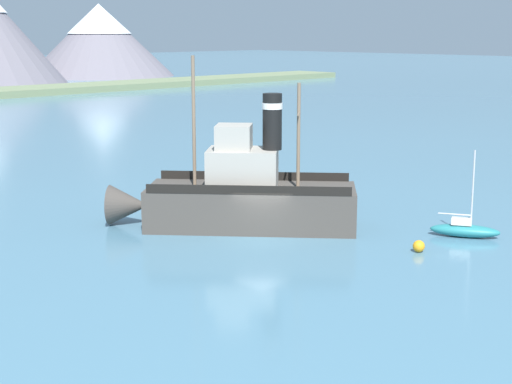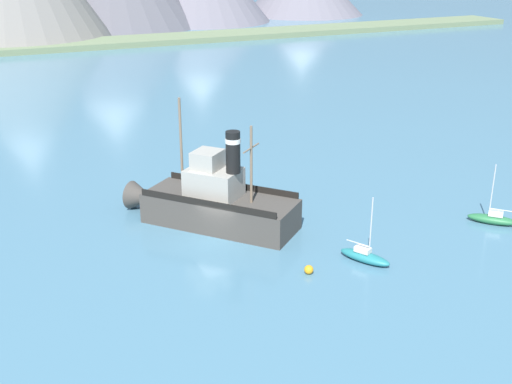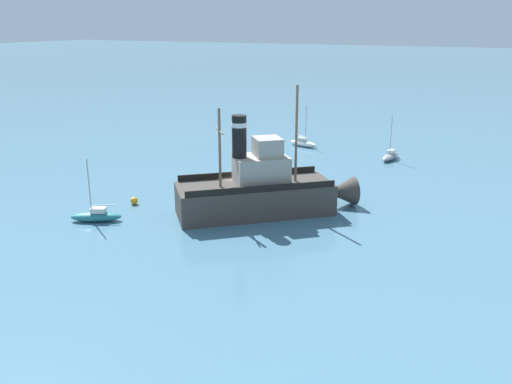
# 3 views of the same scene
# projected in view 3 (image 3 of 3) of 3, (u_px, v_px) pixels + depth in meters

# --- Properties ---
(ground_plane) EXTENTS (600.00, 600.00, 0.00)m
(ground_plane) POSITION_uv_depth(u_px,v_px,m) (238.00, 205.00, 44.48)
(ground_plane) COLOR #477289
(old_tugboat) EXTENTS (11.96, 13.11, 9.90)m
(old_tugboat) POSITION_uv_depth(u_px,v_px,m) (262.00, 190.00, 42.19)
(old_tugboat) COLOR #423D38
(old_tugboat) RESTS_ON ground
(sailboat_grey) EXTENTS (3.90, 1.52, 4.90)m
(sailboat_grey) POSITION_uv_depth(u_px,v_px,m) (390.00, 156.00, 58.86)
(sailboat_grey) COLOR gray
(sailboat_grey) RESTS_ON ground
(sailboat_teal) EXTENTS (2.76, 3.87, 4.90)m
(sailboat_teal) POSITION_uv_depth(u_px,v_px,m) (96.00, 216.00, 40.78)
(sailboat_teal) COLOR #23757A
(sailboat_teal) RESTS_ON ground
(sailboat_white) EXTENTS (2.03, 3.95, 4.90)m
(sailboat_white) POSITION_uv_depth(u_px,v_px,m) (303.00, 143.00, 65.10)
(sailboat_white) COLOR white
(sailboat_white) RESTS_ON ground
(mooring_buoy) EXTENTS (0.63, 0.63, 0.63)m
(mooring_buoy) POSITION_uv_depth(u_px,v_px,m) (134.00, 201.00, 44.55)
(mooring_buoy) COLOR orange
(mooring_buoy) RESTS_ON ground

